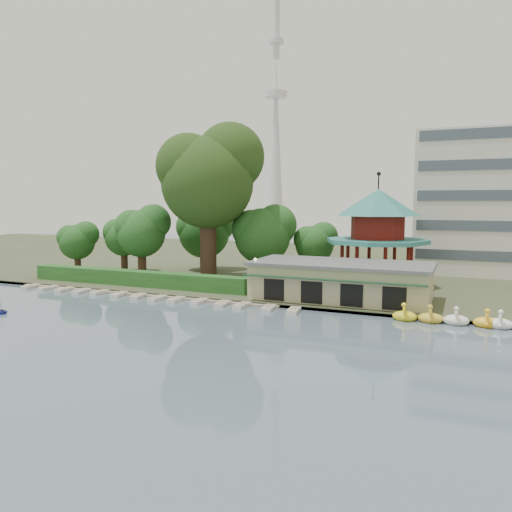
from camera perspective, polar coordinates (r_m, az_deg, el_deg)
The scene contains 12 objects.
ground_plane at distance 38.00m, azimuth -13.70°, elevation -10.16°, with size 220.00×220.00×0.00m, color slate.
shore at distance 84.70m, azimuth 7.75°, elevation -0.85°, with size 220.00×70.00×0.40m, color #424930.
embankment at distance 52.42m, azimuth -2.32°, elevation -5.26°, with size 220.00×0.60×0.30m, color gray.
dock at distance 58.40m, azimuth -13.10°, elevation -4.26°, with size 34.00×1.60×0.24m, color gray.
boathouse at distance 53.14m, azimuth 9.67°, elevation -2.76°, with size 18.60×9.39×3.90m.
pavilion at distance 62.02m, azimuth 13.70°, elevation 3.19°, with size 12.40×12.40×13.50m.
broadcast_tower at distance 182.32m, azimuth 2.28°, elevation 13.64°, with size 8.00×8.00×96.00m.
hedge at distance 62.58m, azimuth -13.58°, elevation -2.47°, with size 30.00×2.00×1.80m, color #265C23.
lamp_post at distance 52.81m, azimuth -0.08°, elevation -1.66°, with size 0.36×0.36×4.28m.
big_tree at distance 65.16m, azimuth -5.36°, elevation 9.29°, with size 13.10×12.20×20.37m.
small_trees at distance 70.26m, azimuth -6.43°, elevation 2.64°, with size 38.68×17.13×9.86m.
moored_rowboats at distance 56.18m, azimuth -12.35°, elevation -4.59°, with size 35.39×2.73×0.36m.
Camera 1 is at (21.96, -29.13, 10.64)m, focal length 35.00 mm.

